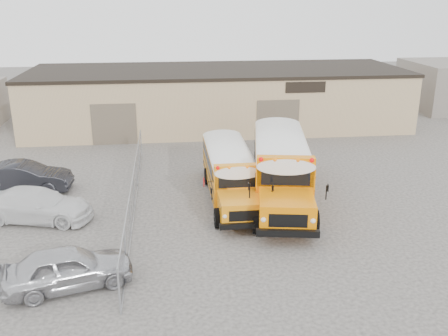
{
  "coord_description": "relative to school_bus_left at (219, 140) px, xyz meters",
  "views": [
    {
      "loc": [
        -4.2,
        -20.62,
        10.18
      ],
      "look_at": [
        -1.3,
        4.18,
        1.6
      ],
      "focal_mm": 40.0,
      "sensor_mm": 36.0,
      "label": 1
    }
  ],
  "objects": [
    {
      "name": "car_silver",
      "position": [
        -7.04,
        -13.82,
        -0.77
      ],
      "size": [
        4.99,
        3.05,
        1.59
      ],
      "primitive_type": "imported",
      "rotation": [
        0.0,
        0.0,
        1.84
      ],
      "color": "silver",
      "rests_on": "ground"
    },
    {
      "name": "school_bus_left",
      "position": [
        0.0,
        0.0,
        0.0
      ],
      "size": [
        2.78,
        9.26,
        2.71
      ],
      "color": "orange",
      "rests_on": "ground"
    },
    {
      "name": "tarp_bundle",
      "position": [
        1.93,
        -9.31,
        -0.84
      ],
      "size": [
        1.13,
        1.06,
        1.42
      ],
      "color": "black",
      "rests_on": "ground"
    },
    {
      "name": "chainlink_fence",
      "position": [
        -5.03,
        -6.81,
        -0.67
      ],
      "size": [
        0.07,
        18.07,
        1.81
      ],
      "color": "#989BA0",
      "rests_on": "ground"
    },
    {
      "name": "school_bus_right",
      "position": [
        3.85,
        0.8,
        0.32
      ],
      "size": [
        4.55,
        11.45,
        3.26
      ],
      "color": "orange",
      "rests_on": "ground"
    },
    {
      "name": "warehouse",
      "position": [
        0.97,
        10.18,
        0.81
      ],
      "size": [
        30.2,
        10.2,
        4.67
      ],
      "color": "tan",
      "rests_on": "ground"
    },
    {
      "name": "car_white",
      "position": [
        -9.57,
        -7.6,
        -0.8
      ],
      "size": [
        5.68,
        3.34,
        1.54
      ],
      "primitive_type": "imported",
      "rotation": [
        0.0,
        0.0,
        1.34
      ],
      "color": "silver",
      "rests_on": "ground"
    },
    {
      "name": "car_dark",
      "position": [
        -11.14,
        -3.7,
        -0.74
      ],
      "size": [
        5.08,
        1.92,
        1.66
      ],
      "primitive_type": "imported",
      "rotation": [
        0.0,
        0.0,
        1.54
      ],
      "color": "black",
      "rests_on": "ground"
    },
    {
      "name": "ground",
      "position": [
        0.97,
        -9.81,
        -1.57
      ],
      "size": [
        120.0,
        120.0,
        0.0
      ],
      "primitive_type": "plane",
      "color": "#3F3C3A",
      "rests_on": "ground"
    }
  ]
}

